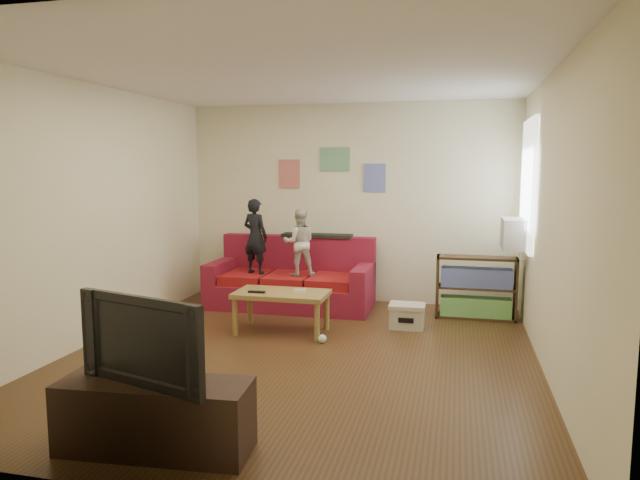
% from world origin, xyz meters
% --- Properties ---
extents(room_shell, '(4.52, 5.02, 2.72)m').
position_xyz_m(room_shell, '(0.00, 0.00, 1.35)').
color(room_shell, '#50351B').
rests_on(room_shell, ground).
extents(sofa, '(2.13, 0.98, 0.94)m').
position_xyz_m(sofa, '(-0.67, 1.98, 0.32)').
color(sofa, maroon).
rests_on(sofa, ground).
extents(child_a, '(0.42, 0.33, 0.99)m').
position_xyz_m(child_a, '(-1.12, 1.81, 0.94)').
color(child_a, black).
rests_on(child_a, sofa).
extents(child_b, '(0.50, 0.45, 0.86)m').
position_xyz_m(child_b, '(-0.52, 1.81, 0.88)').
color(child_b, beige).
rests_on(child_b, sofa).
extents(coffee_table, '(1.03, 0.57, 0.46)m').
position_xyz_m(coffee_table, '(-0.43, 0.74, 0.40)').
color(coffee_table, olive).
rests_on(coffee_table, ground).
extents(remote, '(0.19, 0.06, 0.02)m').
position_xyz_m(remote, '(-0.68, 0.62, 0.47)').
color(remote, black).
rests_on(remote, coffee_table).
extents(game_controller, '(0.14, 0.08, 0.03)m').
position_xyz_m(game_controller, '(-0.23, 0.79, 0.48)').
color(game_controller, white).
rests_on(game_controller, coffee_table).
extents(bookshelf, '(0.95, 0.29, 0.76)m').
position_xyz_m(bookshelf, '(1.70, 1.88, 0.34)').
color(bookshelf, '#3E2B17').
rests_on(bookshelf, ground).
extents(window, '(0.04, 1.08, 1.48)m').
position_xyz_m(window, '(2.22, 1.65, 1.64)').
color(window, white).
rests_on(window, room_shell).
extents(ac_unit, '(0.28, 0.55, 0.35)m').
position_xyz_m(ac_unit, '(2.10, 1.65, 1.08)').
color(ac_unit, '#B7B2A3').
rests_on(ac_unit, window).
extents(artwork_left, '(0.30, 0.01, 0.40)m').
position_xyz_m(artwork_left, '(-0.85, 2.48, 1.75)').
color(artwork_left, '#D87266').
rests_on(artwork_left, room_shell).
extents(artwork_center, '(0.42, 0.01, 0.32)m').
position_xyz_m(artwork_center, '(-0.20, 2.48, 1.95)').
color(artwork_center, '#72B27F').
rests_on(artwork_center, room_shell).
extents(artwork_right, '(0.30, 0.01, 0.38)m').
position_xyz_m(artwork_right, '(0.35, 2.48, 1.70)').
color(artwork_right, '#727FCC').
rests_on(artwork_right, room_shell).
extents(file_box, '(0.41, 0.31, 0.28)m').
position_xyz_m(file_box, '(0.92, 1.25, 0.14)').
color(file_box, beige).
rests_on(file_box, ground).
extents(tv_stand, '(1.27, 0.51, 0.47)m').
position_xyz_m(tv_stand, '(-0.41, -2.04, 0.23)').
color(tv_stand, '#311F17').
rests_on(tv_stand, ground).
extents(television, '(1.01, 0.41, 0.58)m').
position_xyz_m(television, '(-0.41, -2.04, 0.76)').
color(television, black).
rests_on(television, tv_stand).
extents(tissue, '(0.11, 0.11, 0.09)m').
position_xyz_m(tissue, '(0.11, 0.46, 0.05)').
color(tissue, white).
rests_on(tissue, ground).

